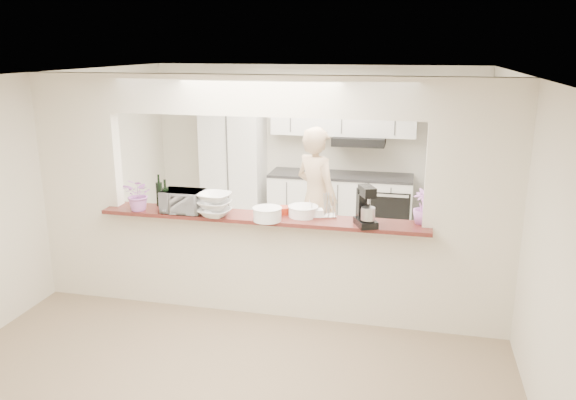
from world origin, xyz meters
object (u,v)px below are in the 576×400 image
(toaster_oven, at_px, (183,201))
(stand_mixer, at_px, (366,208))
(person, at_px, (316,199))
(refrigerator, at_px, (453,187))

(toaster_oven, distance_m, stand_mixer, 1.90)
(person, bearing_deg, stand_mixer, 152.56)
(refrigerator, height_order, person, person)
(toaster_oven, height_order, stand_mixer, stand_mixer)
(toaster_oven, xyz_separation_m, person, (1.15, 1.48, -0.30))
(refrigerator, distance_m, stand_mixer, 2.99)
(refrigerator, distance_m, toaster_oven, 4.00)
(refrigerator, relative_size, stand_mixer, 4.28)
(refrigerator, xyz_separation_m, toaster_oven, (-2.88, -2.75, 0.36))
(toaster_oven, relative_size, person, 0.23)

